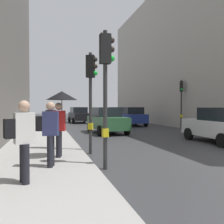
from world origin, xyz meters
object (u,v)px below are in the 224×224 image
object	(u,v)px
car_red_sedan	(117,114)
pedestrian_in_dark_coat	(51,124)
car_dark_suv	(79,115)
car_blue_van	(132,116)
pedestrian_with_umbrella	(61,105)
traffic_light_near_right	(91,84)
car_silver_hatchback	(77,113)
car_white_compact	(220,125)
car_green_estate	(107,120)
traffic_light_near_left	(106,74)
pedestrian_with_black_backpack	(22,136)
pedestrian_with_grey_backpack	(49,130)
traffic_light_mid_street	(181,95)

from	to	relation	value
car_red_sedan	pedestrian_in_dark_coat	distance (m)	21.62
car_dark_suv	car_blue_van	bearing A→B (deg)	-51.59
pedestrian_with_umbrella	traffic_light_near_right	bearing A→B (deg)	42.23
car_silver_hatchback	car_blue_van	size ratio (longest dim) A/B	1.01
car_white_compact	car_red_sedan	bearing A→B (deg)	89.12
car_green_estate	car_white_compact	xyz separation A→B (m)	(4.36, -5.90, 0.00)
car_silver_hatchback	car_green_estate	bearing A→B (deg)	-90.66
car_red_sedan	car_white_compact	world-z (taller)	same
car_red_sedan	pedestrian_with_umbrella	distance (m)	23.22
traffic_light_near_right	car_white_compact	xyz separation A→B (m)	(6.73, 1.13, -1.77)
car_blue_van	car_white_compact	size ratio (longest dim) A/B	1.00
traffic_light_near_left	pedestrian_with_black_backpack	size ratio (longest dim) A/B	2.24
pedestrian_with_umbrella	pedestrian_in_dark_coat	size ratio (longest dim) A/B	1.21
pedestrian_with_grey_backpack	pedestrian_in_dark_coat	xyz separation A→B (m)	(0.11, 3.06, -0.03)
car_dark_suv	pedestrian_with_black_backpack	bearing A→B (deg)	-100.58
car_green_estate	pedestrian_in_dark_coat	world-z (taller)	pedestrian_in_dark_coat
car_red_sedan	pedestrian_with_grey_backpack	distance (m)	24.50
pedestrian_with_black_backpack	traffic_light_near_left	bearing A→B (deg)	30.88
car_blue_van	car_red_sedan	xyz separation A→B (m)	(0.74, 7.75, 0.00)
car_silver_hatchback	pedestrian_with_umbrella	bearing A→B (deg)	-97.99
car_blue_van	pedestrian_with_umbrella	size ratio (longest dim) A/B	1.98
car_blue_van	pedestrian_in_dark_coat	world-z (taller)	pedestrian_in_dark_coat
pedestrian_with_grey_backpack	traffic_light_near_left	bearing A→B (deg)	-2.54
traffic_light_mid_street	car_blue_van	xyz separation A→B (m)	(-2.71, 4.33, -1.87)
traffic_light_near_right	traffic_light_mid_street	xyz separation A→B (m)	(9.00, 8.54, 0.10)
traffic_light_near_left	car_red_sedan	world-z (taller)	traffic_light_near_left
traffic_light_near_left	car_white_compact	size ratio (longest dim) A/B	0.94
traffic_light_near_left	pedestrian_with_grey_backpack	size ratio (longest dim) A/B	2.24
traffic_light_near_right	car_silver_hatchback	distance (m)	25.99
pedestrian_in_dark_coat	car_dark_suv	bearing A→B (deg)	78.97
traffic_light_near_left	car_silver_hatchback	bearing A→B (deg)	84.76
traffic_light_mid_street	car_white_compact	world-z (taller)	traffic_light_mid_street
car_dark_suv	pedestrian_with_grey_backpack	bearing A→B (deg)	-99.72
pedestrian_in_dark_coat	car_red_sedan	bearing A→B (deg)	66.84
car_dark_suv	car_silver_hatchback	size ratio (longest dim) A/B	1.01
traffic_light_near_right	pedestrian_in_dark_coat	xyz separation A→B (m)	(-1.47, 0.74, -1.52)
car_silver_hatchback	car_blue_van	distance (m)	13.44
car_red_sedan	pedestrian_with_black_backpack	distance (m)	25.97
traffic_light_near_right	car_green_estate	world-z (taller)	traffic_light_near_right
car_white_compact	traffic_light_mid_street	bearing A→B (deg)	72.95
car_dark_suv	car_blue_van	world-z (taller)	same
car_dark_suv	pedestrian_with_grey_backpack	size ratio (longest dim) A/B	2.43
traffic_light_near_left	car_green_estate	xyz separation A→B (m)	(2.37, 9.41, -1.85)
traffic_light_near_right	car_blue_van	world-z (taller)	traffic_light_near_right
traffic_light_near_right	car_white_compact	world-z (taller)	traffic_light_near_right
car_green_estate	car_red_sedan	distance (m)	14.37
car_red_sedan	pedestrian_with_black_backpack	world-z (taller)	pedestrian_with_black_backpack
pedestrian_in_dark_coat	traffic_light_near_right	bearing A→B (deg)	-26.80
traffic_light_near_left	car_red_sedan	size ratio (longest dim) A/B	0.92
car_green_estate	traffic_light_mid_street	bearing A→B (deg)	12.85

